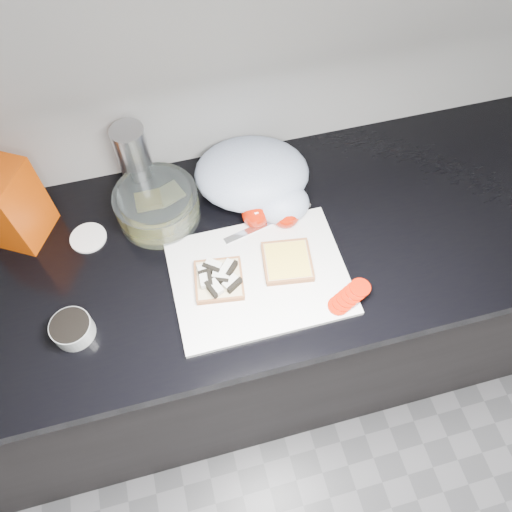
{
  "coord_description": "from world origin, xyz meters",
  "views": [
    {
      "loc": [
        -0.0,
        0.56,
        1.92
      ],
      "look_at": [
        0.15,
        1.13,
        0.95
      ],
      "focal_mm": 35.0,
      "sensor_mm": 36.0,
      "label": 1
    }
  ],
  "objects": [
    {
      "name": "base_cabinet",
      "position": [
        0.0,
        1.2,
        0.43
      ],
      "size": [
        3.5,
        0.6,
        0.86
      ],
      "primitive_type": "cube",
      "color": "black",
      "rests_on": "ground"
    },
    {
      "name": "countertop",
      "position": [
        0.0,
        1.2,
        0.88
      ],
      "size": [
        3.5,
        0.64,
        0.04
      ],
      "primitive_type": "cube",
      "color": "black",
      "rests_on": "base_cabinet"
    },
    {
      "name": "cutting_board",
      "position": [
        0.15,
        1.1,
        0.91
      ],
      "size": [
        0.4,
        0.3,
        0.01
      ],
      "primitive_type": "cube",
      "color": "silver",
      "rests_on": "countertop"
    },
    {
      "name": "bread_left",
      "position": [
        0.05,
        1.11,
        0.92
      ],
      "size": [
        0.13,
        0.13,
        0.04
      ],
      "rotation": [
        0.0,
        0.0,
        -0.13
      ],
      "color": "beige",
      "rests_on": "cutting_board"
    },
    {
      "name": "bread_right",
      "position": [
        0.22,
        1.11,
        0.92
      ],
      "size": [
        0.13,
        0.13,
        0.02
      ],
      "rotation": [
        0.0,
        0.0,
        -0.14
      ],
      "color": "beige",
      "rests_on": "cutting_board"
    },
    {
      "name": "tomato_slices",
      "position": [
        0.32,
        0.99,
        0.92
      ],
      "size": [
        0.12,
        0.08,
        0.02
      ],
      "rotation": [
        0.0,
        0.0,
        -0.09
      ],
      "color": "#B31704",
      "rests_on": "cutting_board"
    },
    {
      "name": "knife",
      "position": [
        0.23,
        1.24,
        0.92
      ],
      "size": [
        0.23,
        0.07,
        0.01
      ],
      "rotation": [
        0.0,
        0.0,
        0.23
      ],
      "color": "silver",
      "rests_on": "cutting_board"
    },
    {
      "name": "seed_tub",
      "position": [
        -0.28,
        1.07,
        0.93
      ],
      "size": [
        0.09,
        0.09,
        0.05
      ],
      "color": "gray",
      "rests_on": "countertop"
    },
    {
      "name": "tub_lid",
      "position": [
        -0.23,
        1.31,
        0.9
      ],
      "size": [
        0.11,
        0.11,
        0.01
      ],
      "primitive_type": "cylinder",
      "rotation": [
        0.0,
        0.0,
        -0.36
      ],
      "color": "white",
      "rests_on": "countertop"
    },
    {
      "name": "glass_bowl",
      "position": [
        -0.05,
        1.33,
        0.94
      ],
      "size": [
        0.2,
        0.2,
        0.08
      ],
      "rotation": [
        0.0,
        0.0,
        -0.0
      ],
      "color": "silver",
      "rests_on": "countertop"
    },
    {
      "name": "bread_bag",
      "position": [
        -0.38,
        1.38,
        1.01
      ],
      "size": [
        0.18,
        0.18,
        0.21
      ],
      "primitive_type": "cube",
      "rotation": [
        0.0,
        0.0,
        -0.53
      ],
      "color": "#D03C03",
      "rests_on": "countertop"
    },
    {
      "name": "steel_canister",
      "position": [
        -0.08,
        1.45,
        1.0
      ],
      "size": [
        0.08,
        0.08,
        0.19
      ],
      "primitive_type": "cylinder",
      "color": "#A9A8AD",
      "rests_on": "countertop"
    },
    {
      "name": "grocery_bag",
      "position": [
        0.2,
        1.34,
        0.96
      ],
      "size": [
        0.33,
        0.31,
        0.13
      ],
      "rotation": [
        0.0,
        0.0,
        -0.21
      ],
      "color": "silver",
      "rests_on": "countertop"
    },
    {
      "name": "whole_tomatoes",
      "position": [
        0.21,
        1.24,
        0.93
      ],
      "size": [
        0.14,
        0.09,
        0.07
      ],
      "rotation": [
        0.0,
        0.0,
        0.04
      ],
      "color": "#B31704",
      "rests_on": "countertop"
    }
  ]
}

